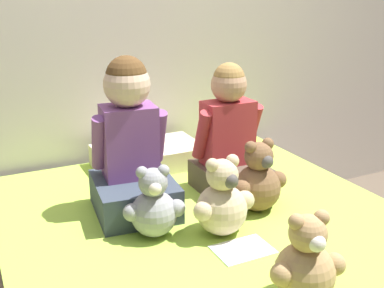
{
  "coord_description": "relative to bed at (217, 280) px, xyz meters",
  "views": [
    {
      "loc": [
        -0.84,
        -1.48,
        1.39
      ],
      "look_at": [
        0.0,
        0.24,
        0.75
      ],
      "focal_mm": 45.0,
      "sensor_mm": 36.0,
      "label": 1
    }
  ],
  "objects": [
    {
      "name": "teddy_bear_between_children",
      "position": [
        -0.01,
        -0.04,
        0.37
      ],
      "size": [
        0.26,
        0.2,
        0.31
      ],
      "rotation": [
        0.0,
        0.0,
        0.07
      ],
      "color": "#D1B78E",
      "rests_on": "bed"
    },
    {
      "name": "child_on_left",
      "position": [
        -0.24,
        0.32,
        0.51
      ],
      "size": [
        0.36,
        0.39,
        0.65
      ],
      "rotation": [
        0.0,
        0.0,
        -0.1
      ],
      "color": "#384251",
      "rests_on": "bed"
    },
    {
      "name": "teddy_bear_at_foot_of_bed",
      "position": [
        0.01,
        -0.51,
        0.36
      ],
      "size": [
        0.24,
        0.19,
        0.29
      ],
      "rotation": [
        0.0,
        0.0,
        -0.14
      ],
      "color": "tan",
      "rests_on": "bed"
    },
    {
      "name": "sign_card",
      "position": [
        -0.0,
        -0.18,
        0.24
      ],
      "size": [
        0.21,
        0.15,
        0.0
      ],
      "color": "white",
      "rests_on": "bed"
    },
    {
      "name": "wall_behind_bed",
      "position": [
        0.0,
        1.03,
        1.02
      ],
      "size": [
        8.0,
        0.06,
        2.5
      ],
      "color": "beige",
      "rests_on": "ground_plane"
    },
    {
      "name": "child_on_right",
      "position": [
        0.23,
        0.32,
        0.48
      ],
      "size": [
        0.32,
        0.34,
        0.59
      ],
      "rotation": [
        0.0,
        0.0,
        0.0
      ],
      "color": "brown",
      "rests_on": "bed"
    },
    {
      "name": "teddy_bear_held_by_left_child",
      "position": [
        -0.25,
        0.06,
        0.36
      ],
      "size": [
        0.23,
        0.18,
        0.28
      ],
      "rotation": [
        0.0,
        0.0,
        -0.24
      ],
      "color": "#939399",
      "rests_on": "bed"
    },
    {
      "name": "bed",
      "position": [
        0.0,
        0.0,
        0.0
      ],
      "size": [
        1.62,
        1.91,
        0.47
      ],
      "color": "#997F60",
      "rests_on": "ground_plane"
    },
    {
      "name": "pillow_at_headboard",
      "position": [
        0.0,
        0.76,
        0.29
      ],
      "size": [
        0.55,
        0.33,
        0.11
      ],
      "color": "beige",
      "rests_on": "bed"
    },
    {
      "name": "teddy_bear_held_by_right_child",
      "position": [
        0.23,
        0.08,
        0.37
      ],
      "size": [
        0.26,
        0.2,
        0.31
      ],
      "rotation": [
        0.0,
        0.0,
        0.07
      ],
      "color": "brown",
      "rests_on": "bed"
    }
  ]
}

